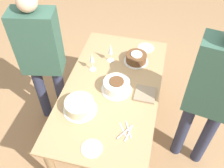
{
  "coord_description": "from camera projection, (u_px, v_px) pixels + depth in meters",
  "views": [
    {
      "loc": [
        -1.53,
        -0.37,
        2.5
      ],
      "look_at": [
        0.0,
        0.0,
        0.81
      ],
      "focal_mm": 40.0,
      "sensor_mm": 36.0,
      "label": 1
    }
  ],
  "objects": [
    {
      "name": "dessert_plate_left",
      "position": [
        92.0,
        148.0,
        1.92
      ],
      "size": [
        0.17,
        0.17,
        0.01
      ],
      "color": "beige",
      "rests_on": "dining_table"
    },
    {
      "name": "dining_table",
      "position": [
        112.0,
        95.0,
        2.43
      ],
      "size": [
        1.61,
        0.89,
        0.76
      ],
      "color": "tan",
      "rests_on": "ground_plane"
    },
    {
      "name": "wine_glass_near",
      "position": [
        92.0,
        59.0,
        2.42
      ],
      "size": [
        0.07,
        0.07,
        0.2
      ],
      "color": "silver",
      "rests_on": "dining_table"
    },
    {
      "name": "wine_glass_far",
      "position": [
        110.0,
        50.0,
        2.51
      ],
      "size": [
        0.07,
        0.07,
        0.21
      ],
      "color": "silver",
      "rests_on": "dining_table"
    },
    {
      "name": "dessert_plate_right",
      "position": [
        146.0,
        48.0,
        2.75
      ],
      "size": [
        0.18,
        0.18,
        0.01
      ],
      "color": "beige",
      "rests_on": "dining_table"
    },
    {
      "name": "cake_center_white",
      "position": [
        117.0,
        86.0,
        2.3
      ],
      "size": [
        0.28,
        0.28,
        0.12
      ],
      "color": "white",
      "rests_on": "dining_table"
    },
    {
      "name": "person_watching",
      "position": [
        41.0,
        54.0,
        2.38
      ],
      "size": [
        0.29,
        0.43,
        1.59
      ],
      "rotation": [
        0.0,
        0.0,
        -1.38
      ],
      "color": "#2D334C",
      "rests_on": "ground_plane"
    },
    {
      "name": "ground_plane",
      "position": [
        112.0,
        131.0,
        2.91
      ],
      "size": [
        12.0,
        12.0,
        0.0
      ],
      "primitive_type": "plane",
      "color": "#A87F56"
    },
    {
      "name": "fork_pile",
      "position": [
        126.0,
        131.0,
        2.02
      ],
      "size": [
        0.2,
        0.13,
        0.01
      ],
      "color": "silver",
      "rests_on": "dining_table"
    },
    {
      "name": "cake_back_decorated",
      "position": [
        80.0,
        106.0,
        2.14
      ],
      "size": [
        0.3,
        0.3,
        0.1
      ],
      "color": "white",
      "rests_on": "dining_table"
    },
    {
      "name": "napkin_stack",
      "position": [
        145.0,
        94.0,
        2.28
      ],
      "size": [
        0.19,
        0.19,
        0.02
      ],
      "color": "gray",
      "rests_on": "dining_table"
    },
    {
      "name": "person_cutting",
      "position": [
        213.0,
        92.0,
        1.97
      ],
      "size": [
        0.29,
        0.43,
        1.68
      ],
      "rotation": [
        0.0,
        0.0,
        1.4
      ],
      "color": "#2D334C",
      "rests_on": "ground_plane"
    },
    {
      "name": "cake_front_chocolate",
      "position": [
        136.0,
        58.0,
        2.57
      ],
      "size": [
        0.25,
        0.25,
        0.1
      ],
      "color": "white",
      "rests_on": "dining_table"
    }
  ]
}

